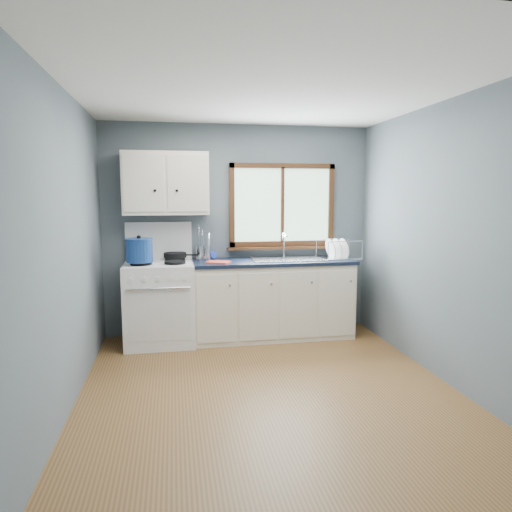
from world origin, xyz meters
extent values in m
cube|color=brown|center=(0.00, 0.00, -0.01)|extent=(3.20, 3.60, 0.02)
cube|color=white|center=(0.00, 0.00, 2.51)|extent=(3.20, 3.60, 0.02)
cube|color=slate|center=(0.00, 1.81, 1.25)|extent=(3.20, 0.02, 2.50)
cube|color=slate|center=(0.00, -1.81, 1.25)|extent=(3.20, 0.02, 2.50)
cube|color=slate|center=(-1.61, 0.00, 1.25)|extent=(0.02, 3.60, 2.50)
cube|color=slate|center=(1.61, 0.00, 1.25)|extent=(0.02, 3.60, 2.50)
cube|color=white|center=(-0.95, 1.47, 0.46)|extent=(0.76, 0.65, 0.92)
cube|color=white|center=(-0.95, 1.77, 1.14)|extent=(0.76, 0.05, 0.44)
cube|color=silver|center=(-0.95, 1.47, 0.93)|extent=(0.72, 0.59, 0.01)
cylinder|color=black|center=(-1.13, 1.32, 0.95)|extent=(0.23, 0.23, 0.03)
cylinder|color=black|center=(-0.77, 1.32, 0.95)|extent=(0.23, 0.23, 0.03)
cylinder|color=black|center=(-1.13, 1.61, 0.95)|extent=(0.23, 0.23, 0.03)
cylinder|color=black|center=(-0.77, 1.61, 0.95)|extent=(0.23, 0.23, 0.03)
cylinder|color=silver|center=(-0.95, 1.12, 0.70)|extent=(0.66, 0.02, 0.02)
cube|color=silver|center=(-0.95, 1.14, 0.40)|extent=(0.66, 0.01, 0.55)
cube|color=#F2E7CD|center=(0.36, 1.49, 0.44)|extent=(1.85, 0.60, 0.88)
cube|color=black|center=(0.36, 1.51, 0.04)|extent=(1.85, 0.54, 0.08)
cube|color=black|center=(0.36, 1.49, 0.90)|extent=(1.89, 0.64, 0.04)
cube|color=silver|center=(0.54, 1.49, 0.92)|extent=(0.84, 0.46, 0.01)
cube|color=silver|center=(0.34, 1.49, 0.85)|extent=(0.36, 0.40, 0.14)
cube|color=silver|center=(0.74, 1.49, 0.85)|extent=(0.36, 0.40, 0.14)
cylinder|color=silver|center=(0.54, 1.69, 1.06)|extent=(0.02, 0.02, 0.28)
cylinder|color=silver|center=(0.54, 1.62, 1.19)|extent=(0.02, 0.16, 0.02)
sphere|color=silver|center=(0.54, 1.69, 1.20)|extent=(0.04, 0.04, 0.04)
cube|color=#9EC6A8|center=(0.54, 1.79, 1.55)|extent=(1.22, 0.01, 0.92)
cube|color=#452613|center=(0.54, 1.77, 2.02)|extent=(1.30, 0.05, 0.06)
cube|color=#452613|center=(0.54, 1.77, 1.08)|extent=(1.30, 0.05, 0.06)
cube|color=#452613|center=(-0.08, 1.77, 1.55)|extent=(0.06, 0.05, 1.00)
cube|color=#452613|center=(1.16, 1.77, 1.55)|extent=(0.06, 0.05, 1.00)
cube|color=#452613|center=(0.54, 1.77, 1.55)|extent=(0.03, 0.05, 0.92)
cube|color=#452613|center=(0.54, 1.74, 1.03)|extent=(1.36, 0.10, 0.03)
cube|color=#F2E7CD|center=(-0.85, 1.63, 1.80)|extent=(0.95, 0.32, 0.70)
cube|color=#F2E7CD|center=(-1.09, 1.46, 1.80)|extent=(0.44, 0.01, 0.62)
cube|color=#F2E7CD|center=(-0.61, 1.46, 1.80)|extent=(0.44, 0.01, 0.62)
sphere|color=black|center=(-0.97, 1.45, 1.72)|extent=(0.03, 0.03, 0.03)
sphere|color=black|center=(-0.73, 1.45, 1.72)|extent=(0.03, 0.03, 0.03)
cylinder|color=black|center=(-0.77, 1.62, 0.99)|extent=(0.28, 0.28, 0.05)
cube|color=black|center=(-0.58, 1.60, 0.99)|extent=(0.15, 0.04, 0.02)
cylinder|color=navy|center=(-1.14, 1.31, 1.08)|extent=(0.30, 0.30, 0.24)
cylinder|color=navy|center=(-1.14, 1.31, 1.21)|extent=(0.31, 0.31, 0.02)
sphere|color=black|center=(-1.14, 1.31, 1.23)|extent=(0.05, 0.05, 0.04)
cylinder|color=silver|center=(-0.46, 1.69, 1.00)|extent=(0.17, 0.17, 0.16)
cylinder|color=silver|center=(-0.44, 1.70, 1.17)|extent=(0.01, 0.01, 0.24)
cylinder|color=silver|center=(-0.49, 1.69, 1.19)|extent=(0.01, 0.01, 0.28)
cylinder|color=silver|center=(-0.45, 1.67, 1.16)|extent=(0.01, 0.01, 0.22)
cylinder|color=silver|center=(-0.40, 1.61, 1.08)|extent=(0.09, 0.09, 0.32)
imported|color=#283AA2|center=(-0.31, 1.64, 1.05)|extent=(0.13, 0.13, 0.25)
cube|color=#DC442B|center=(-0.29, 1.35, 0.93)|extent=(0.29, 0.26, 0.02)
cube|color=silver|center=(1.16, 1.47, 0.93)|extent=(0.50, 0.40, 0.02)
cylinder|color=silver|center=(0.96, 1.28, 1.03)|extent=(0.01, 0.01, 0.22)
cylinder|color=silver|center=(1.39, 1.33, 1.03)|extent=(0.01, 0.01, 0.22)
cylinder|color=silver|center=(0.92, 1.61, 1.03)|extent=(0.01, 0.01, 0.22)
cylinder|color=silver|center=(1.36, 1.66, 1.03)|extent=(0.01, 0.01, 0.22)
cylinder|color=silver|center=(1.18, 1.31, 1.14)|extent=(0.44, 0.06, 0.01)
cylinder|color=silver|center=(1.14, 1.63, 1.14)|extent=(0.44, 0.06, 0.01)
cylinder|color=white|center=(1.05, 1.46, 1.04)|extent=(0.09, 0.25, 0.24)
cylinder|color=white|center=(1.14, 1.47, 1.04)|extent=(0.09, 0.25, 0.24)
cylinder|color=white|center=(1.22, 1.48, 1.04)|extent=(0.09, 0.25, 0.24)
camera|label=1|loc=(-0.78, -3.66, 1.67)|focal=32.00mm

